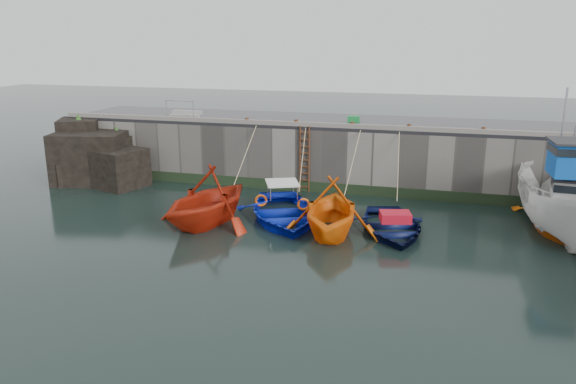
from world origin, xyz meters
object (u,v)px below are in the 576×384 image
(bollard_d, at_px, (409,127))
(boat_near_white, at_px, (208,223))
(boat_near_blue, at_px, (284,219))
(ladder, at_px, (304,160))
(boat_far_orange, at_px, (567,218))
(bollard_a, at_px, (247,121))
(fish_crate, at_px, (354,119))
(bollard_b, at_px, (296,123))
(boat_far_white, at_px, (561,204))
(boat_near_blacktrim, at_px, (331,233))
(bollard_c, at_px, (352,125))
(bollard_e, at_px, (483,130))
(boat_near_navy, at_px, (391,231))

(bollard_d, bearing_deg, boat_near_white, -140.97)
(boat_near_white, xyz_separation_m, boat_near_blue, (2.81, 1.27, 0.00))
(ladder, xyz_separation_m, boat_far_orange, (11.22, -2.44, -1.19))
(boat_far_orange, distance_m, bollard_a, 14.78)
(fish_crate, xyz_separation_m, bollard_b, (-2.48, -1.84, -0.02))
(ladder, xyz_separation_m, bollard_d, (4.80, 0.34, 1.71))
(boat_far_white, relative_size, bollard_a, 26.12)
(ladder, relative_size, boat_near_blacktrim, 0.68)
(ladder, relative_size, bollard_c, 11.43)
(boat_near_blue, height_order, fish_crate, fish_crate)
(bollard_d, bearing_deg, boat_near_blacktrim, -112.15)
(ladder, height_order, bollard_e, bollard_e)
(fish_crate, distance_m, bollard_c, 1.85)
(boat_near_blacktrim, distance_m, bollard_a, 8.64)
(boat_far_white, height_order, fish_crate, boat_far_white)
(boat_near_blacktrim, bearing_deg, bollard_e, 39.29)
(ladder, height_order, boat_near_blacktrim, ladder)
(boat_far_white, distance_m, bollard_b, 12.04)
(fish_crate, xyz_separation_m, bollard_c, (0.22, -1.84, -0.02))
(boat_near_white, bearing_deg, boat_near_blue, 37.64)
(boat_near_blue, relative_size, bollard_d, 19.80)
(boat_near_blacktrim, xyz_separation_m, bollard_b, (-2.91, 5.87, 3.30))
(boat_near_white, xyz_separation_m, bollard_a, (-0.40, 6.00, 3.30))
(bollard_b, bearing_deg, boat_near_white, -109.29)
(ladder, height_order, boat_near_blue, ladder)
(boat_near_navy, relative_size, fish_crate, 8.08)
(ladder, height_order, boat_near_white, ladder)
(ladder, xyz_separation_m, bollard_a, (-3.00, 0.34, 1.71))
(boat_far_white, bearing_deg, boat_near_blue, -177.36)
(boat_near_blacktrim, height_order, bollard_a, bollard_a)
(ladder, bearing_deg, boat_near_white, -114.66)
(ladder, relative_size, boat_far_orange, 0.50)
(boat_near_blacktrim, bearing_deg, bollard_c, 84.98)
(bollard_d, bearing_deg, boat_near_navy, -92.14)
(boat_near_blue, height_order, boat_far_orange, boat_far_orange)
(boat_near_blue, bearing_deg, boat_near_navy, -27.11)
(ladder, xyz_separation_m, boat_near_white, (-2.60, -5.66, -1.59))
(boat_near_blue, xyz_separation_m, bollard_b, (-0.71, 4.72, 3.30))
(boat_near_blue, height_order, bollard_e, bollard_e)
(boat_near_blacktrim, xyz_separation_m, bollard_a, (-5.41, 5.87, 3.30))
(boat_far_orange, bearing_deg, ladder, 173.57)
(bollard_c, relative_size, bollard_d, 1.00)
(bollard_b, bearing_deg, bollard_a, 180.00)
(boat_far_orange, xyz_separation_m, bollard_b, (-11.72, 2.77, 2.90))
(boat_near_navy, bearing_deg, fish_crate, 96.57)
(boat_near_white, bearing_deg, boat_far_orange, 26.38)
(ladder, height_order, bollard_b, bollard_b)
(bollard_c, bearing_deg, bollard_d, 0.00)
(ladder, bearing_deg, bollard_c, 8.67)
(bollard_e, bearing_deg, bollard_b, 180.00)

